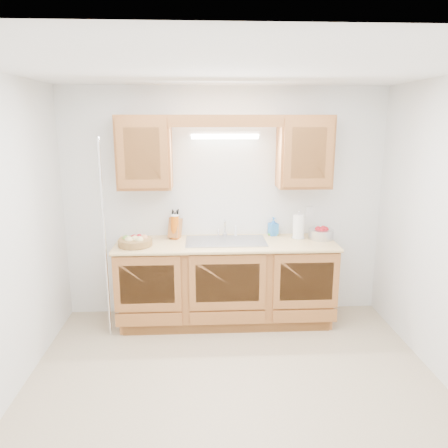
{
  "coord_description": "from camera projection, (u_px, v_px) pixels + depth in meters",
  "views": [
    {
      "loc": [
        -0.25,
        -3.22,
        2.15
      ],
      "look_at": [
        -0.04,
        0.85,
        1.18
      ],
      "focal_mm": 35.0,
      "sensor_mm": 36.0,
      "label": 1
    }
  ],
  "objects": [
    {
      "name": "room",
      "position": [
        235.0,
        240.0,
        3.35
      ],
      "size": [
        3.52,
        3.5,
        2.5
      ],
      "color": "tan",
      "rests_on": "ground"
    },
    {
      "name": "orange_canister",
      "position": [
        175.0,
        227.0,
        4.68
      ],
      "size": [
        0.11,
        0.11,
        0.26
      ],
      "rotation": [
        0.0,
        0.0,
        -0.32
      ],
      "color": "#CB5A0B",
      "rests_on": "countertop"
    },
    {
      "name": "wire_shelf_pole",
      "position": [
        105.0,
        241.0,
        4.25
      ],
      "size": [
        0.03,
        0.03,
        2.0
      ],
      "primitive_type": "cylinder",
      "color": "silver",
      "rests_on": "ground"
    },
    {
      "name": "countertop",
      "position": [
        226.0,
        244.0,
        4.59
      ],
      "size": [
        2.3,
        0.63,
        0.04
      ],
      "primitive_type": "cube",
      "color": "tan",
      "rests_on": "base_cabinets"
    },
    {
      "name": "fruit_basket",
      "position": [
        135.0,
        241.0,
        4.44
      ],
      "size": [
        0.44,
        0.44,
        0.11
      ],
      "rotation": [
        0.0,
        0.0,
        0.36
      ],
      "color": "olive",
      "rests_on": "countertop"
    },
    {
      "name": "apple_bowl",
      "position": [
        321.0,
        233.0,
        4.7
      ],
      "size": [
        0.32,
        0.32,
        0.14
      ],
      "rotation": [
        0.0,
        0.0,
        0.22
      ],
      "color": "silver",
      "rests_on": "countertop"
    },
    {
      "name": "knife_block",
      "position": [
        175.0,
        227.0,
        4.72
      ],
      "size": [
        0.16,
        0.21,
        0.32
      ],
      "rotation": [
        0.0,
        0.0,
        -0.34
      ],
      "color": "#A46230",
      "rests_on": "countertop"
    },
    {
      "name": "fluorescent_fixture",
      "position": [
        225.0,
        135.0,
        4.55
      ],
      "size": [
        0.76,
        0.08,
        0.08
      ],
      "color": "white",
      "rests_on": "room"
    },
    {
      "name": "upper_cabinet_left",
      "position": [
        144.0,
        152.0,
        4.47
      ],
      "size": [
        0.55,
        0.33,
        0.75
      ],
      "primitive_type": "cube",
      "color": "#A46230",
      "rests_on": "room"
    },
    {
      "name": "outlet_plate",
      "position": [
        309.0,
        212.0,
        4.87
      ],
      "size": [
        0.08,
        0.01,
        0.12
      ],
      "primitive_type": "cube",
      "color": "white",
      "rests_on": "room"
    },
    {
      "name": "sink",
      "position": [
        226.0,
        248.0,
        4.62
      ],
      "size": [
        0.84,
        0.46,
        0.36
      ],
      "color": "#9E9EA3",
      "rests_on": "countertop"
    },
    {
      "name": "valance",
      "position": [
        226.0,
        121.0,
        4.3
      ],
      "size": [
        2.2,
        0.05,
        0.12
      ],
      "primitive_type": "cube",
      "color": "#A46230",
      "rests_on": "room"
    },
    {
      "name": "base_cabinets",
      "position": [
        226.0,
        283.0,
        4.7
      ],
      "size": [
        2.2,
        0.6,
        0.86
      ],
      "primitive_type": "cube",
      "color": "#A46230",
      "rests_on": "ground"
    },
    {
      "name": "sponge",
      "position": [
        273.0,
        234.0,
        4.85
      ],
      "size": [
        0.11,
        0.07,
        0.02
      ],
      "rotation": [
        0.0,
        0.0,
        -0.03
      ],
      "color": "#CC333F",
      "rests_on": "countertop"
    },
    {
      "name": "upper_cabinet_right",
      "position": [
        304.0,
        152.0,
        4.55
      ],
      "size": [
        0.55,
        0.33,
        0.75
      ],
      "primitive_type": "cube",
      "color": "#A46230",
      "rests_on": "room"
    },
    {
      "name": "soap_bottle",
      "position": [
        273.0,
        226.0,
        4.83
      ],
      "size": [
        0.12,
        0.12,
        0.2
      ],
      "primitive_type": "imported",
      "rotation": [
        0.0,
        0.0,
        0.31
      ],
      "color": "blue",
      "rests_on": "countertop"
    },
    {
      "name": "paper_towel",
      "position": [
        299.0,
        227.0,
        4.7
      ],
      "size": [
        0.15,
        0.15,
        0.31
      ],
      "rotation": [
        0.0,
        0.0,
        -0.23
      ],
      "color": "silver",
      "rests_on": "countertop"
    }
  ]
}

